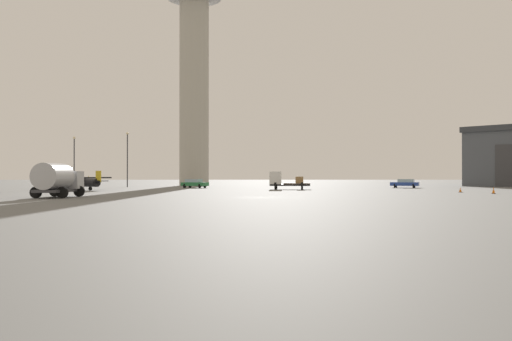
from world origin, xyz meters
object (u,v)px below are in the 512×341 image
truck_flatbed_white (284,181)px  traffic_cone_near_left (494,190)px  car_blue (405,183)px  car_green (194,183)px  light_post_east (127,155)px  truck_fuel_tanker_silver (57,179)px  control_tower (194,57)px  traffic_cone_near_right (460,190)px  light_post_west (74,157)px  airplane_black (84,181)px

truck_flatbed_white → traffic_cone_near_left: (21.50, -18.47, -0.85)m
car_blue → car_green: size_ratio=1.05×
car_blue → light_post_east: 45.16m
truck_flatbed_white → truck_fuel_tanker_silver: size_ratio=0.89×
control_tower → light_post_east: control_tower is taller
car_green → traffic_cone_near_left: car_green is taller
traffic_cone_near_right → control_tower: bearing=129.3°
car_blue → light_post_east: size_ratio=0.51×
car_green → light_post_west: light_post_west is taller
truck_flatbed_white → traffic_cone_near_right: (19.66, -13.67, -0.91)m
traffic_cone_near_right → light_post_east: bearing=146.8°
light_post_east → traffic_cone_near_right: size_ratio=14.86×
light_post_west → car_blue: bearing=-1.9°
control_tower → traffic_cone_near_left: 64.74m
control_tower → truck_flatbed_white: size_ratio=7.83×
car_blue → light_post_west: size_ratio=0.57×
truck_flatbed_white → truck_fuel_tanker_silver: truck_fuel_tanker_silver is taller
airplane_black → light_post_west: (-6.87, 18.50, 3.71)m
truck_fuel_tanker_silver → traffic_cone_near_right: (41.40, 15.27, -1.35)m
light_post_west → truck_fuel_tanker_silver: bearing=-75.1°
truck_flatbed_white → truck_fuel_tanker_silver: 36.19m
truck_flatbed_white → traffic_cone_near_right: 23.96m
truck_flatbed_white → light_post_east: bearing=-26.6°
airplane_black → car_green: airplane_black is taller
airplane_black → truck_fuel_tanker_silver: 23.00m
airplane_black → light_post_east: (0.88, 21.89, 4.21)m
light_post_west → traffic_cone_near_right: size_ratio=13.31×
truck_flatbed_white → car_green: truck_flatbed_white is taller
light_post_east → car_blue: bearing=-6.6°
airplane_black → car_blue: bearing=-124.3°
control_tower → car_blue: control_tower is taller
control_tower → airplane_black: (-10.57, -35.40, -23.17)m
light_post_west → traffic_cone_near_right: (52.38, -25.86, -4.59)m
airplane_black → traffic_cone_near_right: size_ratio=12.57×
light_post_west → airplane_black: bearing=-69.6°
airplane_black → car_blue: airplane_black is taller
traffic_cone_near_left → traffic_cone_near_right: 5.14m
truck_fuel_tanker_silver → traffic_cone_near_left: size_ratio=8.96×
control_tower → light_post_east: bearing=-125.6°
light_post_east → traffic_cone_near_left: 57.83m
light_post_west → car_green: bearing=-7.6°
truck_fuel_tanker_silver → traffic_cone_near_left: truck_fuel_tanker_silver is taller
control_tower → airplane_black: 43.61m
control_tower → truck_flatbed_white: (15.28, -29.09, -23.14)m
truck_flatbed_white → car_blue: (19.65, 10.44, -0.47)m
control_tower → car_green: 30.67m
truck_flatbed_white → airplane_black: bearing=19.0°
car_blue → light_post_west: (-52.36, 1.76, 4.15)m
control_tower → airplane_black: bearing=-106.6°
car_blue → light_post_west: bearing=20.2°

